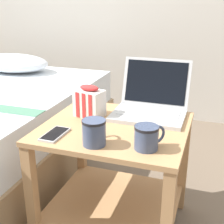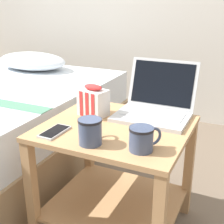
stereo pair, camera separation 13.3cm
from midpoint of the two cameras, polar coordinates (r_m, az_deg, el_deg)
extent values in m
ellipsoid|color=silver|center=(2.68, -13.05, 9.05)|extent=(0.61, 0.36, 0.14)
cube|color=tan|center=(1.40, 3.47, -2.99)|extent=(0.64, 0.58, 0.02)
cube|color=tan|center=(1.60, 3.16, -16.27)|extent=(0.60, 0.54, 0.02)
cube|color=tan|center=(1.46, -11.86, -14.64)|extent=(0.04, 0.04, 0.53)
cube|color=tan|center=(1.84, -2.17, -6.38)|extent=(0.04, 0.04, 0.53)
cube|color=tan|center=(1.68, 16.08, -9.93)|extent=(0.04, 0.04, 0.53)
cube|color=#B7BABC|center=(1.49, 9.76, -0.96)|extent=(0.34, 0.25, 0.02)
cube|color=silver|center=(1.50, 9.97, -0.35)|extent=(0.29, 0.14, 0.00)
cube|color=silver|center=(1.42, 9.03, -1.48)|extent=(0.10, 0.05, 0.00)
cube|color=#B7BABC|center=(1.60, 11.61, 5.10)|extent=(0.34, 0.08, 0.23)
cube|color=black|center=(1.59, 11.57, 5.11)|extent=(0.31, 0.07, 0.20)
cube|color=red|center=(1.61, 10.03, 2.89)|extent=(0.03, 0.01, 0.03)
cube|color=yellow|center=(1.63, 7.99, 3.95)|extent=(0.03, 0.02, 0.04)
cylinder|color=#3F4C6B|center=(1.17, 8.62, -5.00)|extent=(0.09, 0.09, 0.09)
cylinder|color=black|center=(1.15, 8.73, -3.14)|extent=(0.09, 0.09, 0.01)
cylinder|color=black|center=(1.15, 8.70, -3.55)|extent=(0.08, 0.08, 0.01)
torus|color=#3F4C6B|center=(1.19, 10.66, -4.47)|extent=(0.06, 0.06, 0.07)
cylinder|color=#3F4C6B|center=(1.20, -0.88, -3.68)|extent=(0.09, 0.09, 0.10)
cylinder|color=black|center=(1.18, -0.89, -1.62)|extent=(0.09, 0.09, 0.01)
cylinder|color=black|center=(1.19, -0.89, -2.02)|extent=(0.08, 0.08, 0.01)
torus|color=#3F4C6B|center=(1.24, 0.05, -2.72)|extent=(0.01, 0.08, 0.08)
cube|color=white|center=(1.49, -0.88, 1.68)|extent=(0.15, 0.12, 0.13)
cube|color=red|center=(1.48, -3.13, 1.47)|extent=(0.02, 0.01, 0.12)
cube|color=red|center=(1.46, -2.04, 1.20)|extent=(0.02, 0.01, 0.12)
cube|color=red|center=(1.44, -0.92, 0.91)|extent=(0.02, 0.01, 0.12)
ellipsoid|color=red|center=(1.47, -0.90, 4.53)|extent=(0.11, 0.07, 0.03)
cube|color=#B7BABC|center=(1.33, -7.65, -3.67)|extent=(0.08, 0.15, 0.01)
cube|color=black|center=(1.33, -7.66, -3.47)|extent=(0.07, 0.14, 0.00)
camera|label=1|loc=(0.07, -87.14, 1.06)|focal=50.00mm
camera|label=2|loc=(0.07, 92.86, -1.06)|focal=50.00mm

